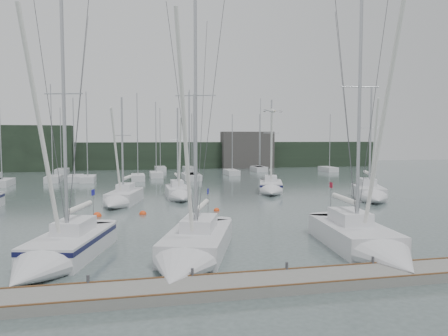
# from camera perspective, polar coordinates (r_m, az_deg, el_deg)

# --- Properties ---
(ground) EXTENTS (160.00, 160.00, 0.00)m
(ground) POSITION_cam_1_polar(r_m,az_deg,el_deg) (22.29, -0.49, -11.40)
(ground) COLOR #475655
(ground) RESTS_ON ground
(dock) EXTENTS (24.00, 2.00, 0.40)m
(dock) POSITION_cam_1_polar(r_m,az_deg,el_deg) (17.58, 3.00, -14.99)
(dock) COLOR slate
(dock) RESTS_ON ground
(far_treeline) EXTENTS (90.00, 4.00, 5.00)m
(far_treeline) POSITION_cam_1_polar(r_m,az_deg,el_deg) (83.21, -9.36, 1.62)
(far_treeline) COLOR black
(far_treeline) RESTS_ON ground
(far_building_left) EXTENTS (12.00, 3.00, 8.00)m
(far_building_left) POSITION_cam_1_polar(r_m,az_deg,el_deg) (82.52, -23.31, 2.37)
(far_building_left) COLOR black
(far_building_left) RESTS_ON ground
(far_building_right) EXTENTS (10.00, 3.00, 7.00)m
(far_building_right) POSITION_cam_1_polar(r_m,az_deg,el_deg) (84.11, 3.06, 2.37)
(far_building_right) COLOR #403D3A
(far_building_right) RESTS_ON ground
(mast_forest) EXTENTS (61.05, 26.93, 14.06)m
(mast_forest) POSITION_cam_1_polar(r_m,az_deg,el_deg) (64.87, -13.66, -0.91)
(mast_forest) COLOR silver
(mast_forest) RESTS_ON ground
(sailboat_near_left) EXTENTS (4.93, 9.36, 13.54)m
(sailboat_near_left) POSITION_cam_1_polar(r_m,az_deg,el_deg) (21.92, -21.05, -10.44)
(sailboat_near_left) COLOR silver
(sailboat_near_left) RESTS_ON ground
(sailboat_near_center) EXTENTS (5.88, 10.11, 13.65)m
(sailboat_near_center) POSITION_cam_1_polar(r_m,az_deg,el_deg) (20.94, -4.47, -11.00)
(sailboat_near_center) COLOR silver
(sailboat_near_center) RESTS_ON ground
(sailboat_near_right) EXTENTS (4.02, 10.25, 14.53)m
(sailboat_near_right) POSITION_cam_1_polar(r_m,az_deg,el_deg) (23.33, 18.45, -9.51)
(sailboat_near_right) COLOR silver
(sailboat_near_right) RESTS_ON ground
(sailboat_mid_b) EXTENTS (4.06, 7.56, 10.18)m
(sailboat_mid_b) POSITION_cam_1_polar(r_m,az_deg,el_deg) (39.06, -13.43, -4.05)
(sailboat_mid_b) COLOR silver
(sailboat_mid_b) RESTS_ON ground
(sailboat_mid_c) EXTENTS (2.15, 6.85, 9.41)m
(sailboat_mid_c) POSITION_cam_1_polar(r_m,az_deg,el_deg) (42.05, -5.89, -3.41)
(sailboat_mid_c) COLOR silver
(sailboat_mid_c) RESTS_ON ground
(sailboat_mid_d) EXTENTS (4.54, 7.88, 10.70)m
(sailboat_mid_d) POSITION_cam_1_polar(r_m,az_deg,el_deg) (46.57, 6.16, -2.63)
(sailboat_mid_d) COLOR silver
(sailboat_mid_d) RESTS_ON ground
(sailboat_mid_e) EXTENTS (4.99, 7.88, 11.39)m
(sailboat_mid_e) POSITION_cam_1_polar(r_m,az_deg,el_deg) (43.20, 18.66, -3.31)
(sailboat_mid_e) COLOR silver
(sailboat_mid_e) RESTS_ON ground
(buoy_a) EXTENTS (0.56, 0.56, 0.56)m
(buoy_a) POSITION_cam_1_polar(r_m,az_deg,el_deg) (34.41, -10.56, -5.96)
(buoy_a) COLOR #EA4314
(buoy_a) RESTS_ON ground
(buoy_b) EXTENTS (0.48, 0.48, 0.48)m
(buoy_b) POSITION_cam_1_polar(r_m,az_deg,el_deg) (35.42, -0.97, -5.60)
(buoy_b) COLOR #EA4314
(buoy_b) RESTS_ON ground
(buoy_c) EXTENTS (0.65, 0.65, 0.65)m
(buoy_c) POSITION_cam_1_polar(r_m,az_deg,el_deg) (34.32, -16.23, -6.08)
(buoy_c) COLOR #EA4314
(buoy_c) RESTS_ON ground
(seagull) EXTENTS (1.09, 0.51, 0.22)m
(seagull) POSITION_cam_1_polar(r_m,az_deg,el_deg) (25.44, 6.39, 7.39)
(seagull) COLOR silver
(seagull) RESTS_ON ground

